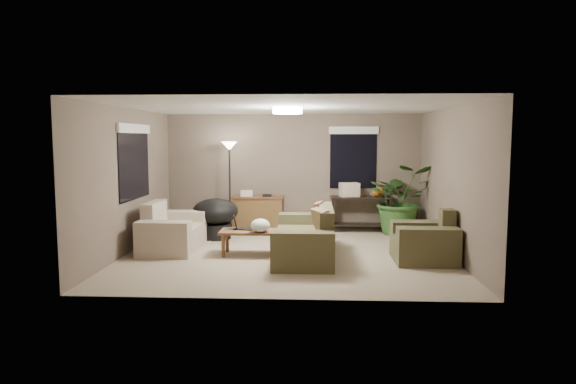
{
  "coord_description": "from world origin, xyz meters",
  "views": [
    {
      "loc": [
        0.43,
        -8.65,
        1.98
      ],
      "look_at": [
        0.0,
        0.2,
        1.05
      ],
      "focal_mm": 32.0,
      "sensor_mm": 36.0,
      "label": 1
    }
  ],
  "objects_px": {
    "armchair": "(425,243)",
    "console_table": "(361,211)",
    "papasan_chair": "(216,215)",
    "houseplant": "(401,207)",
    "cat_scratching_post": "(417,237)",
    "loveseat": "(172,233)",
    "desk": "(258,213)",
    "coffee_table": "(250,234)",
    "floor_lamp": "(229,157)",
    "main_sofa": "(307,240)"
  },
  "relations": [
    {
      "from": "houseplant",
      "to": "floor_lamp",
      "type": "bearing_deg",
      "value": -179.77
    },
    {
      "from": "papasan_chair",
      "to": "armchair",
      "type": "bearing_deg",
      "value": -24.49
    },
    {
      "from": "loveseat",
      "to": "coffee_table",
      "type": "xyz_separation_m",
      "value": [
        1.45,
        -0.38,
        0.06
      ]
    },
    {
      "from": "console_table",
      "to": "cat_scratching_post",
      "type": "bearing_deg",
      "value": -64.16
    },
    {
      "from": "armchair",
      "to": "papasan_chair",
      "type": "xyz_separation_m",
      "value": [
        -3.73,
        1.7,
        0.17
      ]
    },
    {
      "from": "armchair",
      "to": "desk",
      "type": "distance_m",
      "value": 3.95
    },
    {
      "from": "desk",
      "to": "console_table",
      "type": "bearing_deg",
      "value": 0.93
    },
    {
      "from": "coffee_table",
      "to": "cat_scratching_post",
      "type": "relative_size",
      "value": 2.0
    },
    {
      "from": "armchair",
      "to": "console_table",
      "type": "xyz_separation_m",
      "value": [
        -0.79,
        2.63,
        0.14
      ]
    },
    {
      "from": "desk",
      "to": "cat_scratching_post",
      "type": "xyz_separation_m",
      "value": [
        3.03,
        -1.7,
        -0.16
      ]
    },
    {
      "from": "armchair",
      "to": "console_table",
      "type": "bearing_deg",
      "value": 106.66
    },
    {
      "from": "desk",
      "to": "houseplant",
      "type": "height_order",
      "value": "houseplant"
    },
    {
      "from": "console_table",
      "to": "papasan_chair",
      "type": "relative_size",
      "value": 1.34
    },
    {
      "from": "houseplant",
      "to": "papasan_chair",
      "type": "bearing_deg",
      "value": -169.63
    },
    {
      "from": "coffee_table",
      "to": "papasan_chair",
      "type": "distance_m",
      "value": 1.62
    },
    {
      "from": "desk",
      "to": "coffee_table",
      "type": "bearing_deg",
      "value": -87.53
    },
    {
      "from": "coffee_table",
      "to": "desk",
      "type": "xyz_separation_m",
      "value": [
        -0.1,
        2.27,
        0.02
      ]
    },
    {
      "from": "main_sofa",
      "to": "coffee_table",
      "type": "relative_size",
      "value": 2.2
    },
    {
      "from": "main_sofa",
      "to": "armchair",
      "type": "bearing_deg",
      "value": -5.74
    },
    {
      "from": "main_sofa",
      "to": "cat_scratching_post",
      "type": "relative_size",
      "value": 4.4
    },
    {
      "from": "coffee_table",
      "to": "console_table",
      "type": "bearing_deg",
      "value": 47.71
    },
    {
      "from": "loveseat",
      "to": "cat_scratching_post",
      "type": "bearing_deg",
      "value": 2.53
    },
    {
      "from": "console_table",
      "to": "cat_scratching_post",
      "type": "relative_size",
      "value": 2.6
    },
    {
      "from": "loveseat",
      "to": "papasan_chair",
      "type": "relative_size",
      "value": 1.65
    },
    {
      "from": "houseplant",
      "to": "cat_scratching_post",
      "type": "height_order",
      "value": "houseplant"
    },
    {
      "from": "coffee_table",
      "to": "armchair",
      "type": "bearing_deg",
      "value": -6.34
    },
    {
      "from": "papasan_chair",
      "to": "cat_scratching_post",
      "type": "height_order",
      "value": "papasan_chair"
    },
    {
      "from": "main_sofa",
      "to": "houseplant",
      "type": "relative_size",
      "value": 1.51
    },
    {
      "from": "cat_scratching_post",
      "to": "loveseat",
      "type": "bearing_deg",
      "value": -177.47
    },
    {
      "from": "papasan_chair",
      "to": "floor_lamp",
      "type": "relative_size",
      "value": 0.51
    },
    {
      "from": "console_table",
      "to": "main_sofa",
      "type": "bearing_deg",
      "value": -114.82
    },
    {
      "from": "floor_lamp",
      "to": "cat_scratching_post",
      "type": "height_order",
      "value": "floor_lamp"
    },
    {
      "from": "loveseat",
      "to": "console_table",
      "type": "distance_m",
      "value": 4.04
    },
    {
      "from": "floor_lamp",
      "to": "cat_scratching_post",
      "type": "relative_size",
      "value": 3.82
    },
    {
      "from": "armchair",
      "to": "console_table",
      "type": "relative_size",
      "value": 0.77
    },
    {
      "from": "papasan_chair",
      "to": "floor_lamp",
      "type": "xyz_separation_m",
      "value": [
        0.18,
        0.67,
        1.13
      ]
    },
    {
      "from": "console_table",
      "to": "floor_lamp",
      "type": "height_order",
      "value": "floor_lamp"
    },
    {
      "from": "papasan_chair",
      "to": "houseplant",
      "type": "distance_m",
      "value": 3.8
    },
    {
      "from": "console_table",
      "to": "loveseat",
      "type": "bearing_deg",
      "value": -151.51
    },
    {
      "from": "armchair",
      "to": "coffee_table",
      "type": "bearing_deg",
      "value": 173.66
    },
    {
      "from": "loveseat",
      "to": "desk",
      "type": "bearing_deg",
      "value": 54.36
    },
    {
      "from": "loveseat",
      "to": "floor_lamp",
      "type": "distance_m",
      "value": 2.26
    },
    {
      "from": "loveseat",
      "to": "floor_lamp",
      "type": "relative_size",
      "value": 0.84
    },
    {
      "from": "coffee_table",
      "to": "houseplant",
      "type": "xyz_separation_m",
      "value": [
        2.89,
        2.06,
        0.21
      ]
    },
    {
      "from": "coffee_table",
      "to": "cat_scratching_post",
      "type": "height_order",
      "value": "cat_scratching_post"
    },
    {
      "from": "armchair",
      "to": "cat_scratching_post",
      "type": "distance_m",
      "value": 0.9
    },
    {
      "from": "main_sofa",
      "to": "loveseat",
      "type": "relative_size",
      "value": 1.37
    },
    {
      "from": "papasan_chair",
      "to": "loveseat",
      "type": "bearing_deg",
      "value": -121.28
    },
    {
      "from": "desk",
      "to": "houseplant",
      "type": "bearing_deg",
      "value": -3.97
    },
    {
      "from": "console_table",
      "to": "houseplant",
      "type": "bearing_deg",
      "value": -17.04
    }
  ]
}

